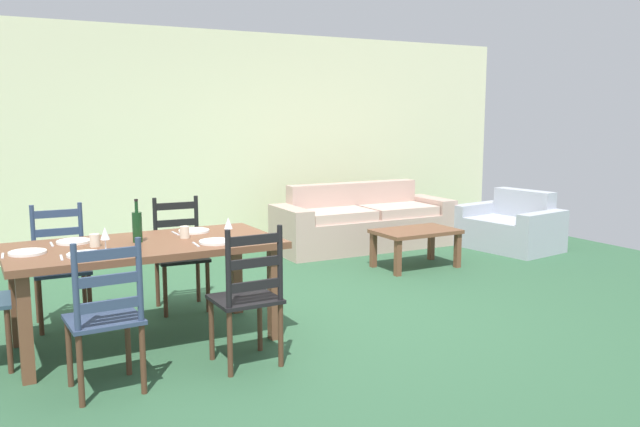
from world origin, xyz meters
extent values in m
cube|color=#2D5538|center=(0.00, 0.00, -0.01)|extent=(9.60, 9.60, 0.02)
cube|color=beige|center=(0.00, 3.30, 1.35)|extent=(9.60, 0.16, 2.70)
cube|color=brown|center=(-1.37, 0.02, 0.72)|extent=(1.90, 0.96, 0.05)
cube|color=brown|center=(-2.22, -0.36, 0.35)|extent=(0.08, 0.08, 0.70)
cube|color=brown|center=(-0.52, -0.36, 0.35)|extent=(0.08, 0.08, 0.70)
cube|color=brown|center=(-2.22, 0.40, 0.35)|extent=(0.08, 0.08, 0.70)
cube|color=brown|center=(-0.52, 0.40, 0.35)|extent=(0.08, 0.08, 0.70)
cube|color=#2F3D59|center=(-1.81, -0.70, 0.45)|extent=(0.43, 0.42, 0.03)
cylinder|color=#503120|center=(-1.99, -0.54, 0.22)|extent=(0.04, 0.04, 0.43)
cylinder|color=#503120|center=(-1.63, -0.52, 0.22)|extent=(0.04, 0.04, 0.43)
cylinder|color=#503120|center=(-1.98, -0.88, 0.22)|extent=(0.04, 0.04, 0.43)
cylinder|color=#503120|center=(-1.62, -0.86, 0.22)|extent=(0.04, 0.04, 0.43)
cylinder|color=#2F3D59|center=(-1.98, -0.88, 0.71)|extent=(0.04, 0.04, 0.50)
cylinder|color=#2F3D59|center=(-1.62, -0.86, 0.71)|extent=(0.04, 0.04, 0.50)
cube|color=#2F3D59|center=(-1.80, -0.87, 0.58)|extent=(0.38, 0.04, 0.06)
cube|color=#2F3D59|center=(-1.80, -0.87, 0.73)|extent=(0.38, 0.04, 0.06)
cube|color=#2F3D59|center=(-1.80, -0.87, 0.88)|extent=(0.38, 0.04, 0.06)
cube|color=black|center=(-0.89, -0.70, 0.45)|extent=(0.42, 0.40, 0.03)
cylinder|color=#503120|center=(-1.07, -0.53, 0.22)|extent=(0.04, 0.04, 0.43)
cylinder|color=#503120|center=(-0.71, -0.53, 0.22)|extent=(0.04, 0.04, 0.43)
cylinder|color=#503120|center=(-1.07, -0.87, 0.22)|extent=(0.04, 0.04, 0.43)
cylinder|color=#503120|center=(-0.71, -0.87, 0.22)|extent=(0.04, 0.04, 0.43)
cylinder|color=black|center=(-1.07, -0.87, 0.71)|extent=(0.04, 0.04, 0.50)
cylinder|color=black|center=(-0.71, -0.87, 0.71)|extent=(0.04, 0.04, 0.50)
cube|color=black|center=(-0.89, -0.87, 0.58)|extent=(0.38, 0.03, 0.06)
cube|color=black|center=(-0.89, -0.87, 0.73)|extent=(0.38, 0.03, 0.06)
cube|color=black|center=(-0.89, -0.87, 0.88)|extent=(0.38, 0.03, 0.06)
cube|color=navy|center=(-1.86, 0.74, 0.45)|extent=(0.44, 0.42, 0.03)
cylinder|color=#503120|center=(-1.68, 0.56, 0.22)|extent=(0.04, 0.04, 0.43)
cylinder|color=#503120|center=(-2.04, 0.58, 0.22)|extent=(0.04, 0.04, 0.43)
cylinder|color=#503120|center=(-1.67, 0.90, 0.22)|extent=(0.04, 0.04, 0.43)
cylinder|color=#503120|center=(-2.03, 0.92, 0.22)|extent=(0.04, 0.04, 0.43)
cylinder|color=navy|center=(-1.67, 0.90, 0.71)|extent=(0.04, 0.04, 0.50)
cylinder|color=navy|center=(-2.03, 0.92, 0.71)|extent=(0.04, 0.04, 0.50)
cube|color=navy|center=(-1.85, 0.91, 0.58)|extent=(0.38, 0.04, 0.06)
cube|color=navy|center=(-1.85, 0.91, 0.73)|extent=(0.38, 0.04, 0.06)
cube|color=navy|center=(-1.85, 0.91, 0.88)|extent=(0.38, 0.04, 0.06)
cube|color=black|center=(-0.89, 0.72, 0.45)|extent=(0.45, 0.43, 0.03)
cylinder|color=#503120|center=(-0.73, 0.53, 0.22)|extent=(0.04, 0.04, 0.43)
cylinder|color=#503120|center=(-1.09, 0.56, 0.22)|extent=(0.04, 0.04, 0.43)
cylinder|color=#503120|center=(-0.70, 0.87, 0.22)|extent=(0.04, 0.04, 0.43)
cylinder|color=#503120|center=(-1.06, 0.90, 0.22)|extent=(0.04, 0.04, 0.43)
cylinder|color=black|center=(-0.70, 0.87, 0.71)|extent=(0.04, 0.04, 0.50)
cylinder|color=black|center=(-1.06, 0.90, 0.71)|extent=(0.04, 0.04, 0.50)
cube|color=black|center=(-0.88, 0.89, 0.58)|extent=(0.38, 0.05, 0.06)
cube|color=black|center=(-0.88, 0.89, 0.73)|extent=(0.38, 0.05, 0.06)
cube|color=black|center=(-0.88, 0.89, 0.88)|extent=(0.38, 0.05, 0.06)
cylinder|color=#503120|center=(-2.29, 0.23, 0.22)|extent=(0.04, 0.04, 0.43)
cylinder|color=#503120|center=(-2.30, -0.13, 0.22)|extent=(0.04, 0.04, 0.43)
cylinder|color=white|center=(-1.82, -0.23, 0.76)|extent=(0.24, 0.24, 0.02)
cube|color=silver|center=(-1.97, -0.23, 0.75)|extent=(0.03, 0.17, 0.01)
cylinder|color=white|center=(-0.92, -0.23, 0.76)|extent=(0.24, 0.24, 0.02)
cube|color=silver|center=(-1.07, -0.23, 0.75)|extent=(0.03, 0.17, 0.01)
cylinder|color=white|center=(-1.82, 0.27, 0.76)|extent=(0.24, 0.24, 0.02)
cube|color=silver|center=(-1.97, 0.27, 0.75)|extent=(0.02, 0.17, 0.01)
cylinder|color=white|center=(-0.92, 0.27, 0.76)|extent=(0.24, 0.24, 0.02)
cube|color=silver|center=(-1.07, 0.27, 0.75)|extent=(0.02, 0.17, 0.01)
cylinder|color=white|center=(-2.15, 0.02, 0.76)|extent=(0.24, 0.24, 0.02)
cube|color=silver|center=(-2.30, 0.02, 0.75)|extent=(0.03, 0.17, 0.01)
cylinder|color=#143819|center=(-1.41, 0.08, 0.86)|extent=(0.07, 0.07, 0.22)
cylinder|color=#143819|center=(-1.41, 0.08, 1.01)|extent=(0.02, 0.02, 0.08)
cylinder|color=black|center=(-1.41, 0.08, 1.06)|extent=(0.03, 0.03, 0.02)
cylinder|color=white|center=(-1.67, -0.12, 0.75)|extent=(0.06, 0.06, 0.01)
cylinder|color=white|center=(-1.67, -0.12, 0.79)|extent=(0.01, 0.01, 0.07)
cone|color=white|center=(-1.67, -0.12, 0.87)|extent=(0.06, 0.06, 0.08)
cylinder|color=white|center=(-0.78, -0.12, 0.75)|extent=(0.06, 0.06, 0.01)
cylinder|color=white|center=(-0.78, -0.12, 0.79)|extent=(0.01, 0.01, 0.07)
cone|color=white|center=(-0.78, -0.12, 0.87)|extent=(0.06, 0.06, 0.08)
cylinder|color=beige|center=(-1.06, 0.06, 0.80)|extent=(0.07, 0.07, 0.09)
cylinder|color=beige|center=(-1.71, 0.05, 0.80)|extent=(0.07, 0.07, 0.09)
cube|color=tan|center=(1.89, 2.16, 0.20)|extent=(1.82, 0.85, 0.40)
cube|color=tan|center=(1.90, 2.46, 0.40)|extent=(1.80, 0.25, 0.80)
cube|color=tan|center=(2.91, 2.13, 0.29)|extent=(0.26, 0.81, 0.58)
cube|color=tan|center=(0.87, 2.18, 0.29)|extent=(0.26, 0.81, 0.58)
cube|color=#C9A898|center=(2.34, 2.10, 0.46)|extent=(0.88, 0.66, 0.12)
cube|color=#C9A898|center=(1.44, 2.12, 0.46)|extent=(0.88, 0.66, 0.12)
cube|color=brown|center=(1.82, 1.01, 0.40)|extent=(0.90, 0.56, 0.04)
cube|color=brown|center=(1.42, 0.78, 0.19)|extent=(0.06, 0.06, 0.38)
cube|color=brown|center=(2.22, 0.78, 0.19)|extent=(0.06, 0.06, 0.38)
cube|color=brown|center=(1.42, 1.24, 0.19)|extent=(0.06, 0.06, 0.38)
cube|color=brown|center=(2.22, 1.24, 0.19)|extent=(0.06, 0.06, 0.38)
cube|color=#A1A7B2|center=(3.44, 1.26, 0.19)|extent=(0.90, 0.90, 0.38)
cube|color=#A1A7B2|center=(3.74, 1.30, 0.36)|extent=(0.31, 0.82, 0.72)
cube|color=#A1A7B2|center=(3.51, 0.77, 0.26)|extent=(0.82, 0.29, 0.52)
cube|color=#A1A7B2|center=(3.37, 1.74, 0.26)|extent=(0.82, 0.29, 0.52)
camera|label=1|loc=(-2.50, -4.67, 1.67)|focal=36.82mm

